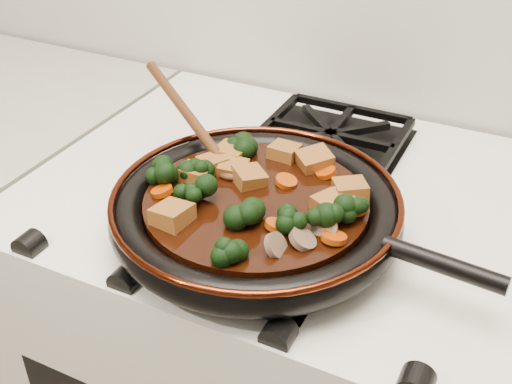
% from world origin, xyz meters
% --- Properties ---
extents(burner_grate_front, '(0.23, 0.23, 0.03)m').
position_xyz_m(burner_grate_front, '(0.00, 1.55, 0.91)').
color(burner_grate_front, black).
rests_on(burner_grate_front, stove).
extents(burner_grate_back, '(0.23, 0.23, 0.03)m').
position_xyz_m(burner_grate_back, '(0.00, 1.83, 0.91)').
color(burner_grate_back, black).
rests_on(burner_grate_back, stove).
extents(skillet, '(0.50, 0.37, 0.05)m').
position_xyz_m(skillet, '(-0.00, 1.56, 0.94)').
color(skillet, black).
rests_on(skillet, burner_grate_front).
extents(braising_sauce, '(0.29, 0.29, 0.02)m').
position_xyz_m(braising_sauce, '(-0.00, 1.56, 0.95)').
color(braising_sauce, black).
rests_on(braising_sauce, skillet).
extents(tofu_cube_0, '(0.06, 0.06, 0.03)m').
position_xyz_m(tofu_cube_0, '(0.03, 1.67, 0.97)').
color(tofu_cube_0, '#945822').
rests_on(tofu_cube_0, braising_sauce).
extents(tofu_cube_1, '(0.04, 0.04, 0.02)m').
position_xyz_m(tofu_cube_1, '(-0.01, 1.68, 0.97)').
color(tofu_cube_1, '#945822').
rests_on(tofu_cube_1, braising_sauce).
extents(tofu_cube_2, '(0.06, 0.06, 0.03)m').
position_xyz_m(tofu_cube_2, '(0.10, 1.62, 0.97)').
color(tofu_cube_2, '#945822').
rests_on(tofu_cube_2, braising_sauce).
extents(tofu_cube_3, '(0.04, 0.04, 0.02)m').
position_xyz_m(tofu_cube_3, '(-0.08, 1.64, 0.97)').
color(tofu_cube_3, '#945822').
rests_on(tofu_cube_3, braising_sauce).
extents(tofu_cube_4, '(0.06, 0.06, 0.03)m').
position_xyz_m(tofu_cube_4, '(-0.03, 1.59, 0.97)').
color(tofu_cube_4, '#945822').
rests_on(tofu_cube_4, braising_sauce).
extents(tofu_cube_5, '(0.04, 0.04, 0.02)m').
position_xyz_m(tofu_cube_5, '(-0.06, 1.60, 0.97)').
color(tofu_cube_5, '#945822').
rests_on(tofu_cube_5, braising_sauce).
extents(tofu_cube_6, '(0.05, 0.05, 0.03)m').
position_xyz_m(tofu_cube_6, '(-0.09, 1.60, 0.97)').
color(tofu_cube_6, '#945822').
rests_on(tofu_cube_6, braising_sauce).
extents(tofu_cube_7, '(0.05, 0.05, 0.03)m').
position_xyz_m(tofu_cube_7, '(-0.07, 1.48, 0.97)').
color(tofu_cube_7, '#945822').
rests_on(tofu_cube_7, braising_sauce).
extents(tofu_cube_8, '(0.04, 0.04, 0.02)m').
position_xyz_m(tofu_cube_8, '(-0.10, 1.57, 0.97)').
color(tofu_cube_8, '#945822').
rests_on(tofu_cube_8, braising_sauce).
extents(tofu_cube_9, '(0.05, 0.05, 0.02)m').
position_xyz_m(tofu_cube_9, '(0.09, 1.58, 0.97)').
color(tofu_cube_9, '#945822').
rests_on(tofu_cube_9, braising_sauce).
extents(broccoli_floret_0, '(0.06, 0.06, 0.05)m').
position_xyz_m(broccoli_floret_0, '(-0.13, 1.55, 0.97)').
color(broccoli_floret_0, black).
rests_on(broccoli_floret_0, braising_sauce).
extents(broccoli_floret_1, '(0.08, 0.07, 0.07)m').
position_xyz_m(broccoli_floret_1, '(-0.07, 1.52, 0.97)').
color(broccoli_floret_1, black).
rests_on(broccoli_floret_1, braising_sauce).
extents(broccoli_floret_2, '(0.07, 0.07, 0.06)m').
position_xyz_m(broccoli_floret_2, '(0.12, 1.58, 0.97)').
color(broccoli_floret_2, black).
rests_on(broccoli_floret_2, braising_sauce).
extents(broccoli_floret_3, '(0.09, 0.08, 0.07)m').
position_xyz_m(broccoli_floret_3, '(-0.10, 1.57, 0.97)').
color(broccoli_floret_3, black).
rests_on(broccoli_floret_3, braising_sauce).
extents(broccoli_floret_4, '(0.07, 0.07, 0.06)m').
position_xyz_m(broccoli_floret_4, '(0.02, 1.44, 0.97)').
color(broccoli_floret_4, black).
rests_on(broccoli_floret_4, braising_sauce).
extents(broccoli_floret_5, '(0.08, 0.08, 0.06)m').
position_xyz_m(broccoli_floret_5, '(0.06, 1.52, 0.97)').
color(broccoli_floret_5, black).
rests_on(broccoli_floret_5, braising_sauce).
extents(broccoli_floret_6, '(0.07, 0.07, 0.06)m').
position_xyz_m(broccoli_floret_6, '(-0.07, 1.66, 0.97)').
color(broccoli_floret_6, black).
rests_on(broccoli_floret_6, braising_sauce).
extents(broccoli_floret_7, '(0.07, 0.07, 0.06)m').
position_xyz_m(broccoli_floret_7, '(0.01, 1.51, 0.97)').
color(broccoli_floret_7, black).
rests_on(broccoli_floret_7, braising_sauce).
extents(broccoli_floret_8, '(0.08, 0.08, 0.06)m').
position_xyz_m(broccoli_floret_8, '(0.09, 1.54, 0.97)').
color(broccoli_floret_8, black).
rests_on(broccoli_floret_8, braising_sauce).
extents(carrot_coin_0, '(0.03, 0.03, 0.01)m').
position_xyz_m(carrot_coin_0, '(0.02, 1.61, 0.96)').
color(carrot_coin_0, '#A83704').
rests_on(carrot_coin_0, braising_sauce).
extents(carrot_coin_1, '(0.03, 0.03, 0.02)m').
position_xyz_m(carrot_coin_1, '(0.05, 1.52, 0.96)').
color(carrot_coin_1, '#A83704').
rests_on(carrot_coin_1, braising_sauce).
extents(carrot_coin_2, '(0.03, 0.03, 0.02)m').
position_xyz_m(carrot_coin_2, '(0.06, 1.65, 0.96)').
color(carrot_coin_2, '#A83704').
rests_on(carrot_coin_2, braising_sauce).
extents(carrot_coin_3, '(0.03, 0.03, 0.01)m').
position_xyz_m(carrot_coin_3, '(0.12, 1.59, 0.96)').
color(carrot_coin_3, '#A83704').
rests_on(carrot_coin_3, braising_sauce).
extents(carrot_coin_4, '(0.03, 0.03, 0.01)m').
position_xyz_m(carrot_coin_4, '(0.12, 1.52, 0.96)').
color(carrot_coin_4, '#A83704').
rests_on(carrot_coin_4, braising_sauce).
extents(carrot_coin_5, '(0.03, 0.03, 0.01)m').
position_xyz_m(carrot_coin_5, '(-0.11, 1.52, 0.96)').
color(carrot_coin_5, '#A83704').
rests_on(carrot_coin_5, braising_sauce).
extents(mushroom_slice_0, '(0.04, 0.04, 0.02)m').
position_xyz_m(mushroom_slice_0, '(0.09, 1.50, 0.97)').
color(mushroom_slice_0, brown).
rests_on(mushroom_slice_0, braising_sauce).
extents(mushroom_slice_1, '(0.03, 0.03, 0.03)m').
position_xyz_m(mushroom_slice_1, '(0.10, 1.54, 0.97)').
color(mushroom_slice_1, brown).
rests_on(mushroom_slice_1, braising_sauce).
extents(mushroom_slice_2, '(0.04, 0.04, 0.02)m').
position_xyz_m(mushroom_slice_2, '(0.10, 1.60, 0.97)').
color(mushroom_slice_2, brown).
rests_on(mushroom_slice_2, braising_sauce).
extents(mushroom_slice_3, '(0.03, 0.03, 0.03)m').
position_xyz_m(mushroom_slice_3, '(0.06, 1.48, 0.97)').
color(mushroom_slice_3, brown).
rests_on(mushroom_slice_3, braising_sauce).
extents(wooden_spoon, '(0.15, 0.11, 0.25)m').
position_xyz_m(wooden_spoon, '(-0.12, 1.64, 0.98)').
color(wooden_spoon, '#4B2510').
rests_on(wooden_spoon, braising_sauce).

